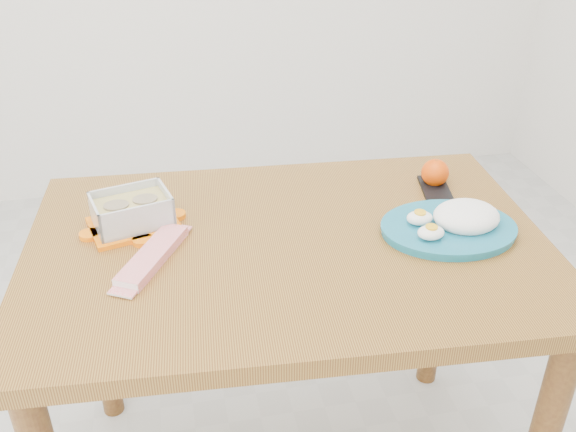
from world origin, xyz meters
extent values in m
cube|color=olive|center=(0.13, -0.02, 0.73)|extent=(1.14, 0.80, 0.04)
cylinder|color=brown|center=(-0.33, 0.32, 0.35)|extent=(0.06, 0.06, 0.71)
cylinder|color=brown|center=(0.64, 0.25, 0.35)|extent=(0.06, 0.06, 0.71)
cube|color=orange|center=(-0.18, 0.10, 0.76)|extent=(0.21, 0.18, 0.01)
cube|color=#B9BDBF|center=(-0.18, 0.10, 0.79)|extent=(0.18, 0.15, 0.07)
cube|color=tan|center=(-0.18, 0.10, 0.79)|extent=(0.17, 0.14, 0.04)
cylinder|color=tan|center=(-0.21, 0.10, 0.80)|extent=(0.06, 0.06, 0.02)
cylinder|color=tan|center=(-0.15, 0.11, 0.80)|extent=(0.06, 0.06, 0.02)
sphere|color=#EA5C04|center=(0.53, 0.16, 0.78)|extent=(0.07, 0.07, 0.07)
cylinder|color=#186B85|center=(0.48, -0.06, 0.76)|extent=(0.31, 0.31, 0.02)
ellipsoid|color=white|center=(0.51, -0.06, 0.80)|extent=(0.15, 0.13, 0.06)
ellipsoid|color=white|center=(0.42, -0.04, 0.78)|extent=(0.06, 0.05, 0.03)
ellipsoid|color=white|center=(0.42, -0.10, 0.78)|extent=(0.06, 0.05, 0.03)
cube|color=red|center=(-0.15, -0.03, 0.76)|extent=(0.15, 0.22, 0.02)
cube|color=black|center=(0.53, 0.13, 0.75)|extent=(0.09, 0.14, 0.01)
camera|label=1|loc=(-0.10, -1.13, 1.47)|focal=40.00mm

